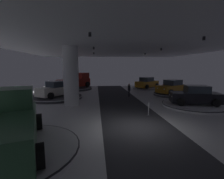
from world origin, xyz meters
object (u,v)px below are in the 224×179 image
at_px(display_platform_near_left, 9,152).
at_px(pickup_truck_deep_left, 76,81).
at_px(display_platform_far_left, 56,97).
at_px(display_car_deep_right, 147,83).
at_px(display_platform_deep_left, 74,88).
at_px(column_left, 71,76).
at_px(visitor_walking_near, 129,89).
at_px(pickup_truck_near_left, 8,125).
at_px(display_car_mid_right, 195,96).
at_px(display_platform_deep_right, 147,88).
at_px(display_car_far_right, 172,87).
at_px(display_platform_far_right, 171,94).
at_px(display_platform_mid_right, 194,105).
at_px(display_car_far_left, 56,89).

distance_m(display_platform_near_left, pickup_truck_deep_left, 20.42).
bearing_deg(display_platform_far_left, display_platform_near_left, -85.22).
distance_m(display_car_deep_right, display_platform_deep_left, 11.84).
bearing_deg(column_left, visitor_walking_near, 31.39).
bearing_deg(pickup_truck_near_left, display_car_mid_right, 28.87).
xyz_separation_m(display_car_deep_right, display_car_mid_right, (0.71, -11.94, -0.02)).
bearing_deg(display_platform_deep_left, display_platform_far_left, -98.36).
xyz_separation_m(pickup_truck_near_left, display_car_deep_right, (11.97, 18.93, -0.21)).
relative_size(pickup_truck_near_left, display_car_mid_right, 1.26).
relative_size(display_platform_deep_right, display_car_far_right, 1.04).
xyz_separation_m(column_left, display_car_deep_right, (10.62, 10.19, -1.72)).
height_order(display_platform_far_right, pickup_truck_deep_left, pickup_truck_deep_left).
bearing_deg(display_platform_far_left, pickup_truck_near_left, -85.59).
xyz_separation_m(pickup_truck_near_left, display_platform_mid_right, (12.64, 7.00, -1.10)).
bearing_deg(display_platform_far_right, pickup_truck_near_left, -135.81).
bearing_deg(display_car_far_left, pickup_truck_deep_left, 80.50).
xyz_separation_m(display_platform_near_left, display_platform_mid_right, (12.54, 7.30, -0.03)).
relative_size(display_platform_near_left, display_platform_far_right, 1.23).
relative_size(column_left, display_car_mid_right, 1.22).
relative_size(pickup_truck_near_left, display_platform_deep_left, 1.00).
bearing_deg(display_platform_near_left, display_car_far_right, 45.04).
bearing_deg(display_platform_deep_right, column_left, -136.20).
relative_size(display_platform_deep_left, display_car_mid_right, 1.26).
height_order(display_platform_deep_right, display_car_far_left, display_car_far_left).
height_order(display_platform_deep_right, display_platform_mid_right, display_platform_deep_right).
height_order(display_platform_far_right, display_car_mid_right, display_car_mid_right).
xyz_separation_m(display_platform_far_right, display_car_far_right, (0.03, 0.01, 0.89)).
distance_m(pickup_truck_deep_left, display_car_far_left, 7.99).
bearing_deg(display_platform_far_left, display_car_far_left, 51.96).
distance_m(display_car_far_right, display_platform_far_left, 14.35).
distance_m(column_left, display_platform_deep_right, 14.97).
relative_size(column_left, display_car_far_left, 1.25).
bearing_deg(display_platform_deep_right, display_platform_far_left, -152.37).
bearing_deg(display_platform_deep_right, display_car_deep_right, -141.93).
distance_m(display_platform_deep_left, display_car_far_left, 7.76).
xyz_separation_m(display_platform_near_left, visitor_walking_near, (7.61, 12.93, 0.74)).
xyz_separation_m(display_car_far_left, display_platform_mid_right, (13.57, -5.21, -0.93)).
bearing_deg(display_platform_far_right, display_car_far_right, 27.54).
height_order(display_platform_deep_right, pickup_truck_deep_left, pickup_truck_deep_left).
relative_size(pickup_truck_near_left, display_platform_deep_right, 1.20).
distance_m(display_platform_near_left, display_platform_deep_left, 20.14).
xyz_separation_m(display_car_deep_right, display_platform_mid_right, (0.68, -11.93, -0.89)).
xyz_separation_m(pickup_truck_near_left, display_platform_far_left, (-0.94, 12.18, -1.07)).
bearing_deg(display_car_deep_right, pickup_truck_deep_left, 174.31).
xyz_separation_m(display_car_far_right, display_car_far_left, (-14.28, -0.76, 0.01)).
xyz_separation_m(display_car_deep_right, display_platform_deep_left, (-11.78, 0.91, -0.84)).
bearing_deg(display_platform_mid_right, display_car_far_left, 159.00).
bearing_deg(display_platform_mid_right, visitor_walking_near, 131.23).
xyz_separation_m(display_platform_deep_right, display_car_far_right, (1.37, -5.98, 0.90)).
bearing_deg(column_left, display_platform_deep_left, 95.97).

